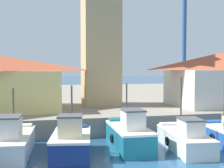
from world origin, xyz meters
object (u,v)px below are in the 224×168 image
object	(u,v)px
fishing_boat_center	(129,135)
clock_tower	(101,13)
port_crane_far	(184,35)
fishing_boat_left_inner	(12,142)
fishing_boat_mid_right	(185,138)
fishing_boat_mid_left	(71,142)

from	to	relation	value
fishing_boat_center	clock_tower	size ratio (longest dim) A/B	0.28
clock_tower	port_crane_far	xyz separation A→B (m)	(13.18, 10.16, -0.61)
fishing_boat_left_inner	port_crane_far	bearing A→B (deg)	45.61
fishing_boat_center	fishing_boat_mid_right	world-z (taller)	fishing_boat_mid_right
clock_tower	port_crane_far	world-z (taller)	port_crane_far
fishing_boat_left_inner	fishing_boat_mid_left	distance (m)	3.19
fishing_boat_left_inner	clock_tower	size ratio (longest dim) A/B	0.31
fishing_boat_mid_left	clock_tower	bearing A→B (deg)	70.97
fishing_boat_left_inner	fishing_boat_center	xyz separation A→B (m)	(6.53, -0.09, 0.07)
fishing_boat_left_inner	fishing_boat_center	bearing A→B (deg)	-0.83
fishing_boat_mid_left	clock_tower	xyz separation A→B (m)	(3.86, 11.20, 8.82)
fishing_boat_left_inner	clock_tower	distance (m)	15.33
fishing_boat_center	port_crane_far	distance (m)	26.06
clock_tower	fishing_boat_left_inner	bearing A→B (deg)	-123.74
port_crane_far	clock_tower	bearing A→B (deg)	-142.37
fishing_boat_mid_left	clock_tower	world-z (taller)	clock_tower
fishing_boat_left_inner	clock_tower	xyz separation A→B (m)	(6.96, 10.42, 8.84)
fishing_boat_mid_right	clock_tower	distance (m)	14.75
fishing_boat_mid_left	fishing_boat_mid_right	distance (m)	6.49
fishing_boat_center	port_crane_far	size ratio (longest dim) A/B	0.25
fishing_boat_mid_right	clock_tower	world-z (taller)	clock_tower
port_crane_far	fishing_boat_left_inner	bearing A→B (deg)	-134.39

